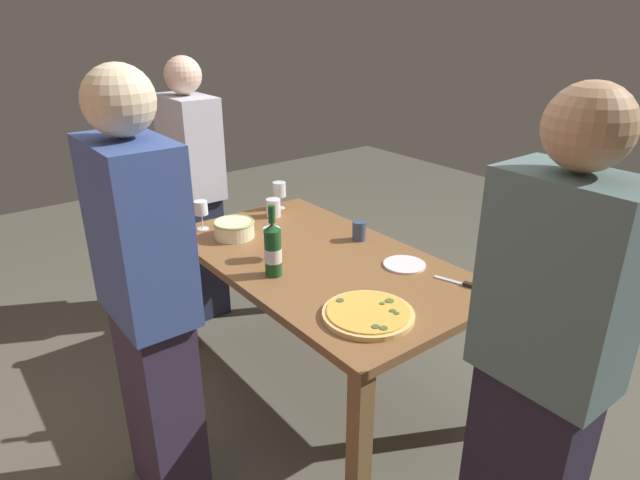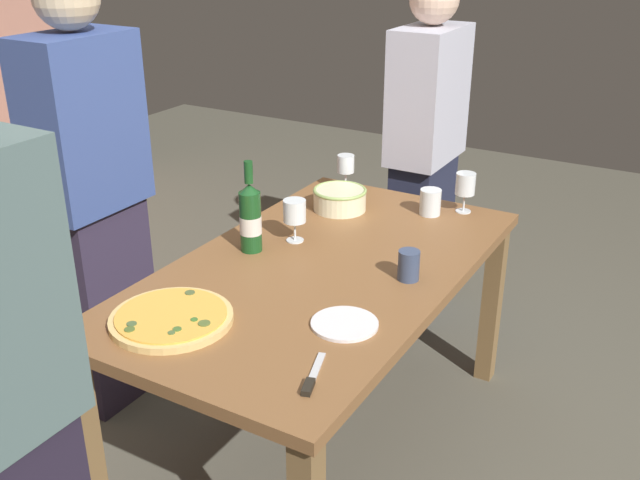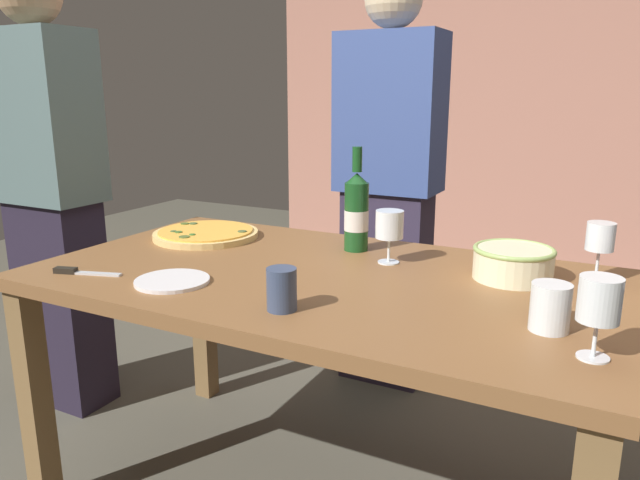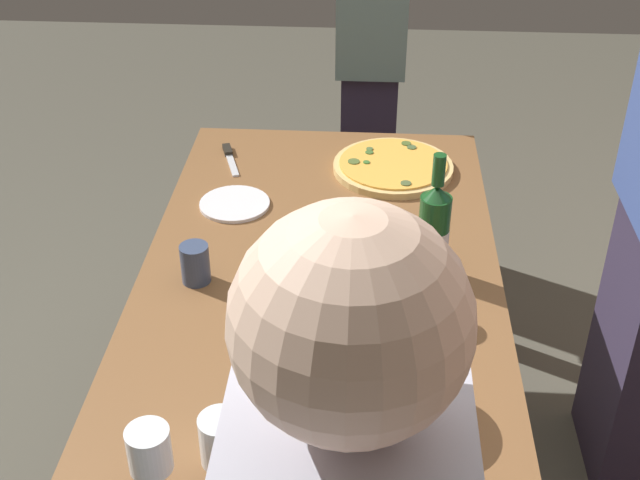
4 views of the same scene
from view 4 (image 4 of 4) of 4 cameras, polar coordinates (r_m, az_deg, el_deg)
The scene contains 13 objects.
ground_plane at distance 2.61m, azimuth 0.00°, elevation -15.72°, with size 8.00×8.00×0.00m, color #545145.
dining_table at distance 2.16m, azimuth 0.00°, elevation -4.17°, with size 1.60×0.90×0.75m.
pizza at distance 2.56m, azimuth 4.95°, elevation 4.96°, with size 0.36×0.36×0.03m.
serving_bowl at distance 1.70m, azimuth 5.50°, elevation -10.59°, with size 0.22×0.22×0.09m.
wine_bottle at distance 2.05m, azimuth 7.68°, elevation 0.65°, with size 0.08×0.08×0.33m.
wine_glass_near_pizza at distance 1.51m, azimuth 8.97°, elevation -14.15°, with size 0.07×0.07×0.16m.
wine_glass_by_bottle at distance 1.53m, azimuth -11.41°, elevation -13.90°, with size 0.08×0.08×0.16m.
wine_glass_far_left at distance 1.93m, azimuth 5.18°, elevation -1.90°, with size 0.08×0.08×0.16m.
cup_amber at distance 2.07m, azimuth -8.42°, elevation -1.59°, with size 0.07×0.07×0.10m, color #384665.
cup_ceramic at distance 1.62m, azimuth -6.66°, elevation -13.23°, with size 0.08×0.08×0.10m, color white.
side_plate at distance 2.39m, azimuth -5.78°, elevation 2.44°, with size 0.20×0.20×0.01m, color white.
pizza_knife at distance 2.64m, azimuth -6.13°, elevation 5.65°, with size 0.19×0.08×0.02m.
person_host at distance 3.13m, azimuth 3.46°, elevation 12.51°, with size 0.39×0.24×1.70m.
Camera 4 is at (1.72, 0.11, 1.97)m, focal length 47.43 mm.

